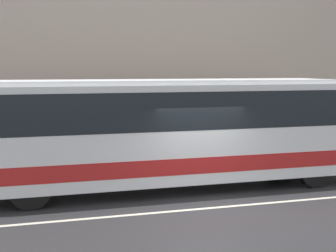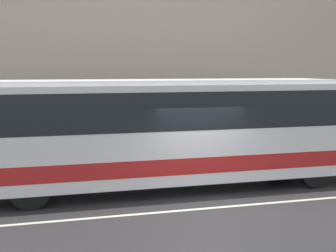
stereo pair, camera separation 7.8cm
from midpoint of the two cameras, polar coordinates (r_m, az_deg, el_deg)
ground_plane at (r=12.19m, az=5.37°, el=-9.91°), size 60.00×60.00×0.00m
sidewalk at (r=17.28m, az=-1.30°, el=-4.59°), size 60.00×3.04×0.14m
lane_stripe at (r=12.19m, az=5.37°, el=-9.89°), size 54.00×0.14×0.01m
transit_bus at (r=13.70m, az=-1.06°, el=-0.23°), size 12.22×2.59×3.22m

